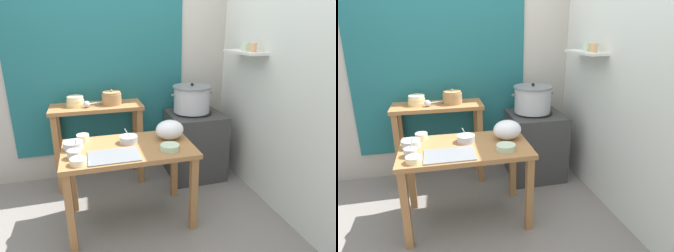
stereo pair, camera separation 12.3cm
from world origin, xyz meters
TOP-DOWN VIEW (x-y plane):
  - ground_plane at (0.00, 0.00)m, footprint 9.00×9.00m
  - wall_back at (0.08, 1.10)m, footprint 4.40×0.12m
  - wall_right at (1.40, 0.20)m, footprint 0.30×3.20m
  - prep_table at (-0.00, 0.04)m, footprint 1.10×0.66m
  - back_shelf_table at (-0.21, 0.83)m, footprint 0.96×0.40m
  - stove_block at (0.86, 0.70)m, footprint 0.60×0.61m
  - steamer_pot at (0.82, 0.72)m, footprint 0.48×0.43m
  - clay_pot at (-0.05, 0.83)m, footprint 0.20×0.20m
  - bowl_stack_enamel at (-0.42, 0.85)m, footprint 0.19×0.19m
  - ladle at (-0.30, 0.76)m, footprint 0.28×0.13m
  - serving_tray at (-0.14, -0.13)m, footprint 0.40×0.28m
  - plastic_bag at (0.39, 0.11)m, footprint 0.25×0.22m
  - prep_bowl_0 at (0.32, -0.13)m, footprint 0.16×0.16m
  - prep_bowl_1 at (0.02, 0.13)m, footprint 0.16×0.16m
  - prep_bowl_2 at (-0.44, -0.07)m, footprint 0.10×0.10m
  - prep_bowl_3 at (-0.37, 0.28)m, footprint 0.11×0.11m
  - prep_bowl_4 at (-0.45, 0.11)m, footprint 0.16×0.16m
  - prep_bowl_5 at (-0.41, -0.20)m, footprint 0.12×0.12m

SIDE VIEW (x-z plane):
  - ground_plane at x=0.00m, z-range 0.00..0.00m
  - stove_block at x=0.86m, z-range -0.01..0.77m
  - prep_table at x=0.00m, z-range 0.25..0.97m
  - back_shelf_table at x=-0.21m, z-range 0.23..1.13m
  - serving_tray at x=-0.14m, z-range 0.72..0.73m
  - prep_bowl_5 at x=-0.41m, z-range 0.72..0.77m
  - prep_bowl_0 at x=0.32m, z-range 0.72..0.77m
  - prep_bowl_1 at x=0.02m, z-range 0.68..0.82m
  - prep_bowl_3 at x=-0.37m, z-range 0.72..0.78m
  - prep_bowl_4 at x=-0.45m, z-range 0.72..0.79m
  - prep_bowl_2 at x=-0.44m, z-range 0.67..0.84m
  - plastic_bag at x=0.39m, z-range 0.72..0.90m
  - steamer_pot at x=0.82m, z-range 0.76..1.09m
  - ladle at x=-0.30m, z-range 0.90..0.97m
  - bowl_stack_enamel at x=-0.42m, z-range 0.90..1.00m
  - clay_pot at x=-0.05m, z-range 0.89..1.05m
  - wall_right at x=1.40m, z-range 0.00..2.60m
  - wall_back at x=0.08m, z-range 0.00..2.60m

